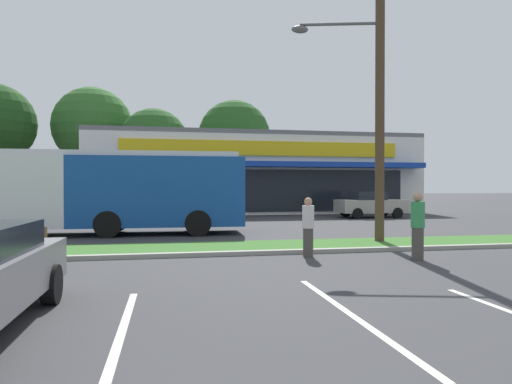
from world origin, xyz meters
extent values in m
cube|color=#386B28|center=(0.00, 14.00, 0.06)|extent=(56.00, 2.20, 0.12)
cube|color=#99968C|center=(0.00, 12.78, 0.06)|extent=(56.00, 0.24, 0.12)
cube|color=silver|center=(-1.29, 6.31, 0.00)|extent=(0.12, 4.80, 0.01)
cube|color=silver|center=(1.95, 6.78, 0.00)|extent=(0.12, 4.80, 0.01)
cube|color=silver|center=(5.61, 36.17, 2.72)|extent=(23.50, 12.13, 5.43)
cube|color=black|center=(5.61, 30.06, 1.63)|extent=(19.74, 0.08, 2.83)
cube|color=#14389E|center=(5.61, 29.40, 3.37)|extent=(22.09, 1.40, 0.35)
cube|color=gold|center=(5.61, 30.02, 4.46)|extent=(18.80, 0.16, 0.98)
cube|color=slate|center=(5.61, 36.17, 5.58)|extent=(23.50, 12.13, 0.30)
cylinder|color=#473323|center=(-7.91, 46.62, 2.45)|extent=(0.44, 0.44, 4.90)
sphere|color=#2D6026|center=(-7.91, 46.62, 7.74)|extent=(7.58, 7.58, 7.58)
cylinder|color=#473323|center=(-2.01, 43.41, 1.76)|extent=(0.44, 0.44, 3.52)
sphere|color=#23511E|center=(-2.01, 43.41, 5.92)|extent=(6.41, 6.41, 6.41)
cylinder|color=#473323|center=(5.90, 46.08, 2.15)|extent=(0.44, 0.44, 4.30)
sphere|color=#23511E|center=(5.90, 46.08, 7.03)|extent=(7.28, 7.28, 7.28)
cylinder|color=#4C3826|center=(6.08, 14.21, 5.00)|extent=(0.30, 0.30, 10.01)
cylinder|color=#59595B|center=(4.82, 14.53, 7.20)|extent=(2.54, 0.74, 0.10)
ellipsoid|color=#59595B|center=(3.56, 14.85, 7.05)|extent=(0.56, 0.32, 0.24)
cube|color=#144793|center=(-1.06, 19.02, 1.70)|extent=(6.70, 2.74, 2.70)
cube|color=silver|center=(-3.77, 19.10, 3.15)|extent=(11.63, 2.63, 0.20)
cube|color=black|center=(-3.73, 20.40, 2.19)|extent=(11.09, 0.38, 1.19)
cylinder|color=black|center=(-2.90, 17.90, 0.50)|extent=(1.01, 0.33, 1.00)
cylinder|color=black|center=(-2.83, 20.25, 0.50)|extent=(1.01, 0.33, 1.00)
cylinder|color=black|center=(0.41, 17.80, 0.50)|extent=(1.01, 0.33, 1.00)
cylinder|color=black|center=(0.48, 20.15, 0.50)|extent=(1.01, 0.33, 1.00)
cube|color=brown|center=(-4.28, 11.99, 0.45)|extent=(1.60, 0.45, 0.06)
cube|color=brown|center=(-4.28, 11.80, 0.73)|extent=(1.60, 0.06, 0.44)
cube|color=#333338|center=(-3.67, 11.99, 0.23)|extent=(0.08, 0.36, 0.45)
cylinder|color=black|center=(-8.94, 26.60, 0.32)|extent=(0.64, 0.22, 0.64)
cylinder|color=black|center=(-8.94, 24.95, 0.32)|extent=(0.64, 0.22, 0.64)
cube|color=#9E998C|center=(11.48, 26.30, 0.71)|extent=(4.12, 1.89, 0.77)
cube|color=black|center=(11.27, 26.30, 1.34)|extent=(1.85, 1.67, 0.48)
cylinder|color=black|center=(12.75, 27.20, 0.32)|extent=(0.64, 0.22, 0.64)
cylinder|color=black|center=(12.75, 25.40, 0.32)|extent=(0.64, 0.22, 0.64)
cylinder|color=black|center=(10.20, 27.20, 0.32)|extent=(0.64, 0.22, 0.64)
cylinder|color=black|center=(10.20, 25.40, 0.32)|extent=(0.64, 0.22, 0.64)
cylinder|color=black|center=(-2.54, 8.23, 0.32)|extent=(0.22, 0.64, 0.64)
cube|color=#515459|center=(-2.52, 25.82, 0.67)|extent=(4.55, 1.85, 0.70)
cube|color=black|center=(-2.75, 25.82, 1.28)|extent=(2.05, 1.63, 0.51)
cylinder|color=black|center=(-1.11, 26.70, 0.32)|extent=(0.64, 0.22, 0.64)
cylinder|color=black|center=(-1.11, 24.94, 0.32)|extent=(0.64, 0.22, 0.64)
cylinder|color=black|center=(-3.93, 26.70, 0.32)|extent=(0.64, 0.22, 0.64)
cylinder|color=black|center=(-3.93, 24.94, 0.32)|extent=(0.64, 0.22, 0.64)
cylinder|color=#47423D|center=(3.01, 12.18, 0.39)|extent=(0.27, 0.27, 0.77)
cylinder|color=silver|center=(3.01, 12.18, 1.08)|extent=(0.32, 0.32, 0.61)
sphere|color=tan|center=(3.01, 12.18, 1.49)|extent=(0.21, 0.21, 0.21)
cylinder|color=#47423D|center=(5.60, 11.11, 0.42)|extent=(0.30, 0.30, 0.84)
cylinder|color=#338C4C|center=(5.60, 11.11, 1.17)|extent=(0.35, 0.35, 0.66)
sphere|color=tan|center=(5.60, 11.11, 1.62)|extent=(0.23, 0.23, 0.23)
camera|label=1|loc=(-0.69, 0.52, 1.89)|focal=31.71mm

